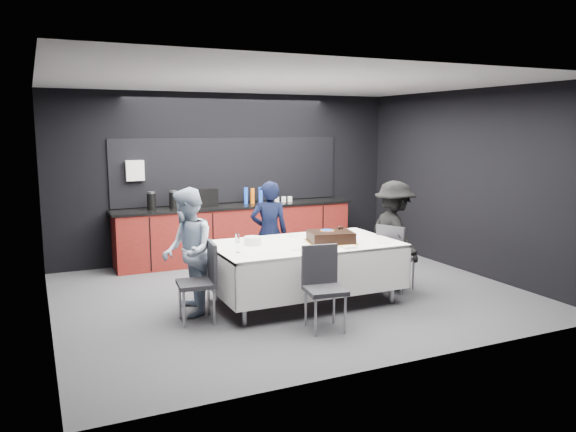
# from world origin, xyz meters

# --- Properties ---
(ground) EXTENTS (6.00, 6.00, 0.00)m
(ground) POSITION_xyz_m (0.00, 0.00, 0.00)
(ground) COLOR #424247
(ground) RESTS_ON ground
(room_shell) EXTENTS (6.04, 5.04, 2.82)m
(room_shell) POSITION_xyz_m (0.00, 0.00, 1.86)
(room_shell) COLOR white
(room_shell) RESTS_ON ground
(kitchenette) EXTENTS (4.10, 0.64, 2.05)m
(kitchenette) POSITION_xyz_m (-0.02, 2.22, 0.54)
(kitchenette) COLOR #5C120E
(kitchenette) RESTS_ON ground
(party_table) EXTENTS (2.32, 1.32, 0.78)m
(party_table) POSITION_xyz_m (0.00, -0.40, 0.64)
(party_table) COLOR #99999E
(party_table) RESTS_ON ground
(cake_assembly) EXTENTS (0.67, 0.59, 0.18)m
(cake_assembly) POSITION_xyz_m (0.31, -0.53, 0.85)
(cake_assembly) COLOR gold
(cake_assembly) RESTS_ON party_table
(plate_stack) EXTENTS (0.21, 0.21, 0.10)m
(plate_stack) POSITION_xyz_m (-0.64, -0.24, 0.83)
(plate_stack) COLOR white
(plate_stack) RESTS_ON party_table
(loose_plate_near) EXTENTS (0.20, 0.20, 0.01)m
(loose_plate_near) POSITION_xyz_m (-0.24, -0.72, 0.78)
(loose_plate_near) COLOR white
(loose_plate_near) RESTS_ON party_table
(loose_plate_right_a) EXTENTS (0.19, 0.19, 0.01)m
(loose_plate_right_a) POSITION_xyz_m (0.70, -0.13, 0.78)
(loose_plate_right_a) COLOR white
(loose_plate_right_a) RESTS_ON party_table
(loose_plate_right_b) EXTENTS (0.22, 0.22, 0.01)m
(loose_plate_right_b) POSITION_xyz_m (0.92, -0.79, 0.78)
(loose_plate_right_b) COLOR white
(loose_plate_right_b) RESTS_ON party_table
(loose_plate_far) EXTENTS (0.18, 0.18, 0.01)m
(loose_plate_far) POSITION_xyz_m (0.05, 0.04, 0.78)
(loose_plate_far) COLOR white
(loose_plate_far) RESTS_ON party_table
(fork_pile) EXTENTS (0.17, 0.11, 0.03)m
(fork_pile) POSITION_xyz_m (0.34, -0.93, 0.79)
(fork_pile) COLOR white
(fork_pile) RESTS_ON party_table
(champagne_flute) EXTENTS (0.06, 0.06, 0.22)m
(champagne_flute) POSITION_xyz_m (-0.96, -0.59, 0.94)
(champagne_flute) COLOR white
(champagne_flute) RESTS_ON party_table
(chair_left) EXTENTS (0.46, 0.46, 0.92)m
(chair_left) POSITION_xyz_m (-1.37, -0.55, 0.53)
(chair_left) COLOR #28282D
(chair_left) RESTS_ON ground
(chair_right) EXTENTS (0.56, 0.56, 0.92)m
(chair_right) POSITION_xyz_m (1.32, -0.47, 0.53)
(chair_right) COLOR #28282D
(chair_right) RESTS_ON ground
(chair_near) EXTENTS (0.48, 0.48, 0.92)m
(chair_near) POSITION_xyz_m (-0.22, -1.31, 0.53)
(chair_near) COLOR #28282D
(chair_near) RESTS_ON ground
(person_center) EXTENTS (0.61, 0.47, 1.48)m
(person_center) POSITION_xyz_m (-0.06, 0.62, 0.74)
(person_center) COLOR black
(person_center) RESTS_ON ground
(person_left) EXTENTS (0.67, 0.81, 1.53)m
(person_left) POSITION_xyz_m (-1.47, -0.23, 0.76)
(person_left) COLOR #A4B7CE
(person_left) RESTS_ON ground
(person_right) EXTENTS (0.59, 0.99, 1.50)m
(person_right) POSITION_xyz_m (1.40, -0.36, 0.75)
(person_right) COLOR black
(person_right) RESTS_ON ground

